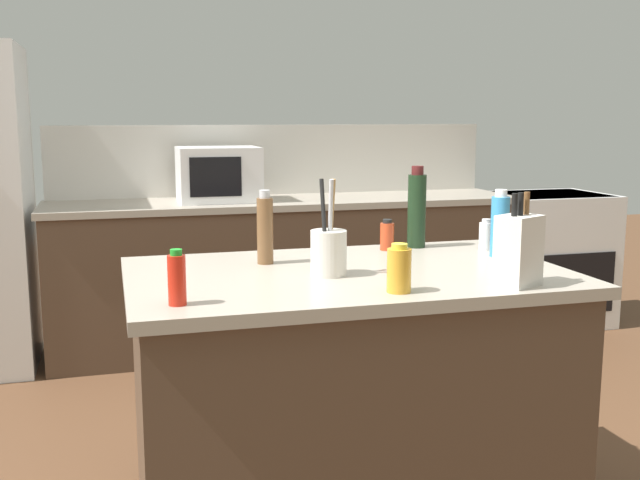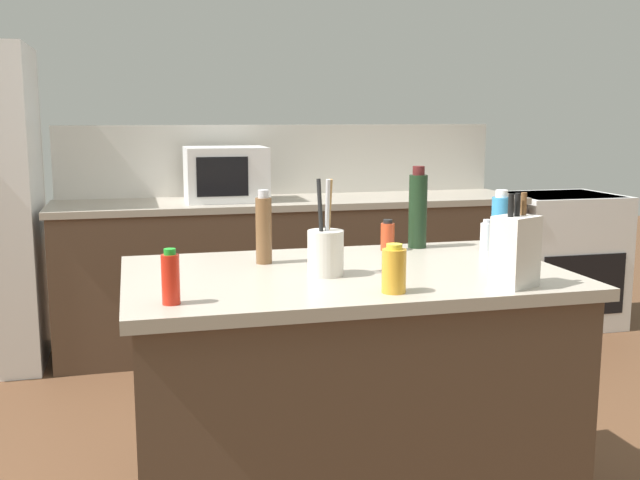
{
  "view_description": "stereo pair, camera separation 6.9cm",
  "coord_description": "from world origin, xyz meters",
  "px_view_note": "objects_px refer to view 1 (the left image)",
  "views": [
    {
      "loc": [
        -0.77,
        -2.37,
        1.46
      ],
      "look_at": [
        0.0,
        0.35,
        0.99
      ],
      "focal_mm": 42.0,
      "sensor_mm": 36.0,
      "label": 1
    },
    {
      "loc": [
        -0.7,
        -2.39,
        1.46
      ],
      "look_at": [
        0.0,
        0.35,
        0.99
      ],
      "focal_mm": 42.0,
      "sensor_mm": 36.0,
      "label": 2
    }
  ],
  "objects_px": {
    "range_oven": "(548,257)",
    "honey_jar": "(399,269)",
    "microwave": "(219,174)",
    "dish_soap_bottle": "(500,225)",
    "salt_shaker": "(486,236)",
    "pepper_grinder": "(265,229)",
    "utensil_crock": "(329,251)",
    "spice_jar_paprika": "(387,236)",
    "knife_block": "(519,250)",
    "wine_bottle": "(417,209)",
    "hot_sauce_bottle": "(177,279)"
  },
  "relations": [
    {
      "from": "spice_jar_paprika",
      "to": "hot_sauce_bottle",
      "type": "bearing_deg",
      "value": -143.26
    },
    {
      "from": "knife_block",
      "to": "hot_sauce_bottle",
      "type": "relative_size",
      "value": 1.83
    },
    {
      "from": "range_oven",
      "to": "hot_sauce_bottle",
      "type": "xyz_separation_m",
      "value": [
        -2.8,
        -2.51,
        0.55
      ]
    },
    {
      "from": "pepper_grinder",
      "to": "salt_shaker",
      "type": "distance_m",
      "value": 0.89
    },
    {
      "from": "microwave",
      "to": "hot_sauce_bottle",
      "type": "xyz_separation_m",
      "value": [
        -0.47,
        -2.51,
        -0.09
      ]
    },
    {
      "from": "microwave",
      "to": "pepper_grinder",
      "type": "relative_size",
      "value": 1.86
    },
    {
      "from": "pepper_grinder",
      "to": "dish_soap_bottle",
      "type": "xyz_separation_m",
      "value": [
        0.87,
        -0.1,
        -0.01
      ]
    },
    {
      "from": "microwave",
      "to": "dish_soap_bottle",
      "type": "xyz_separation_m",
      "value": [
        0.75,
        -2.1,
        -0.05
      ]
    },
    {
      "from": "microwave",
      "to": "salt_shaker",
      "type": "relative_size",
      "value": 3.96
    },
    {
      "from": "hot_sauce_bottle",
      "to": "honey_jar",
      "type": "distance_m",
      "value": 0.65
    },
    {
      "from": "range_oven",
      "to": "pepper_grinder",
      "type": "bearing_deg",
      "value": -140.79
    },
    {
      "from": "knife_block",
      "to": "dish_soap_bottle",
      "type": "xyz_separation_m",
      "value": [
        0.18,
        0.45,
        0.01
      ]
    },
    {
      "from": "range_oven",
      "to": "honey_jar",
      "type": "distance_m",
      "value": 3.37
    },
    {
      "from": "range_oven",
      "to": "pepper_grinder",
      "type": "xyz_separation_m",
      "value": [
        -2.45,
        -2.0,
        0.6
      ]
    },
    {
      "from": "dish_soap_bottle",
      "to": "wine_bottle",
      "type": "height_order",
      "value": "wine_bottle"
    },
    {
      "from": "pepper_grinder",
      "to": "honey_jar",
      "type": "bearing_deg",
      "value": -61.1
    },
    {
      "from": "wine_bottle",
      "to": "knife_block",
      "type": "bearing_deg",
      "value": -87.24
    },
    {
      "from": "utensil_crock",
      "to": "honey_jar",
      "type": "xyz_separation_m",
      "value": [
        0.14,
        -0.29,
        -0.01
      ]
    },
    {
      "from": "wine_bottle",
      "to": "honey_jar",
      "type": "bearing_deg",
      "value": -116.66
    },
    {
      "from": "spice_jar_paprika",
      "to": "range_oven",
      "type": "bearing_deg",
      "value": 43.92
    },
    {
      "from": "pepper_grinder",
      "to": "knife_block",
      "type": "bearing_deg",
      "value": -38.92
    },
    {
      "from": "knife_block",
      "to": "hot_sauce_bottle",
      "type": "bearing_deg",
      "value": 151.85
    },
    {
      "from": "salt_shaker",
      "to": "range_oven",
      "type": "bearing_deg",
      "value": 51.57
    },
    {
      "from": "knife_block",
      "to": "salt_shaker",
      "type": "xyz_separation_m",
      "value": [
        0.2,
        0.58,
        -0.06
      ]
    },
    {
      "from": "wine_bottle",
      "to": "microwave",
      "type": "bearing_deg",
      "value": 106.19
    },
    {
      "from": "dish_soap_bottle",
      "to": "honey_jar",
      "type": "bearing_deg",
      "value": -142.94
    },
    {
      "from": "range_oven",
      "to": "pepper_grinder",
      "type": "distance_m",
      "value": 3.21
    },
    {
      "from": "range_oven",
      "to": "wine_bottle",
      "type": "height_order",
      "value": "wine_bottle"
    },
    {
      "from": "microwave",
      "to": "pepper_grinder",
      "type": "height_order",
      "value": "microwave"
    },
    {
      "from": "spice_jar_paprika",
      "to": "hot_sauce_bottle",
      "type": "relative_size",
      "value": 0.77
    },
    {
      "from": "utensil_crock",
      "to": "wine_bottle",
      "type": "xyz_separation_m",
      "value": [
        0.49,
        0.42,
        0.07
      ]
    },
    {
      "from": "microwave",
      "to": "honey_jar",
      "type": "bearing_deg",
      "value": -85.99
    },
    {
      "from": "range_oven",
      "to": "microwave",
      "type": "xyz_separation_m",
      "value": [
        -2.33,
        0.0,
        0.64
      ]
    },
    {
      "from": "wine_bottle",
      "to": "dish_soap_bottle",
      "type": "bearing_deg",
      "value": -51.06
    },
    {
      "from": "microwave",
      "to": "honey_jar",
      "type": "xyz_separation_m",
      "value": [
        0.18,
        -2.53,
        -0.1
      ]
    },
    {
      "from": "spice_jar_paprika",
      "to": "honey_jar",
      "type": "bearing_deg",
      "value": -107.89
    },
    {
      "from": "spice_jar_paprika",
      "to": "utensil_crock",
      "type": "bearing_deg",
      "value": -132.4
    },
    {
      "from": "utensil_crock",
      "to": "spice_jar_paprika",
      "type": "distance_m",
      "value": 0.52
    },
    {
      "from": "utensil_crock",
      "to": "spice_jar_paprika",
      "type": "relative_size",
      "value": 2.62
    },
    {
      "from": "range_oven",
      "to": "honey_jar",
      "type": "xyz_separation_m",
      "value": [
        -2.15,
        -2.53,
        0.54
      ]
    },
    {
      "from": "spice_jar_paprika",
      "to": "salt_shaker",
      "type": "bearing_deg",
      "value": -16.0
    },
    {
      "from": "dish_soap_bottle",
      "to": "salt_shaker",
      "type": "relative_size",
      "value": 2.04
    },
    {
      "from": "pepper_grinder",
      "to": "microwave",
      "type": "bearing_deg",
      "value": 86.59
    },
    {
      "from": "knife_block",
      "to": "utensil_crock",
      "type": "height_order",
      "value": "utensil_crock"
    },
    {
      "from": "utensil_crock",
      "to": "honey_jar",
      "type": "height_order",
      "value": "utensil_crock"
    },
    {
      "from": "spice_jar_paprika",
      "to": "pepper_grinder",
      "type": "relative_size",
      "value": 0.46
    },
    {
      "from": "utensil_crock",
      "to": "dish_soap_bottle",
      "type": "relative_size",
      "value": 1.27
    },
    {
      "from": "wine_bottle",
      "to": "range_oven",
      "type": "bearing_deg",
      "value": 45.52
    },
    {
      "from": "knife_block",
      "to": "spice_jar_paprika",
      "type": "relative_size",
      "value": 2.38
    },
    {
      "from": "knife_block",
      "to": "wine_bottle",
      "type": "bearing_deg",
      "value": 66.78
    }
  ]
}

